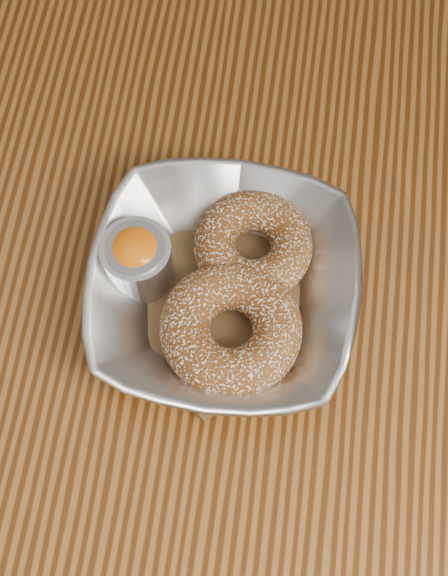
# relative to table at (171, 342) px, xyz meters

# --- Properties ---
(ground_plane) EXTENTS (4.00, 4.00, 0.00)m
(ground_plane) POSITION_rel_table_xyz_m (0.00, 0.00, -0.65)
(ground_plane) COLOR #565659
(ground_plane) RESTS_ON ground
(table) EXTENTS (1.20, 0.80, 0.75)m
(table) POSITION_rel_table_xyz_m (0.00, 0.00, 0.00)
(table) COLOR brown
(table) RESTS_ON ground_plane
(serving_bowl) EXTENTS (0.21, 0.21, 0.05)m
(serving_bowl) POSITION_rel_table_xyz_m (0.05, 0.01, 0.12)
(serving_bowl) COLOR #B9BCC1
(serving_bowl) RESTS_ON table
(parchment) EXTENTS (0.21, 0.21, 0.00)m
(parchment) POSITION_rel_table_xyz_m (0.05, 0.01, 0.11)
(parchment) COLOR brown
(parchment) RESTS_ON table
(donut_back) EXTENTS (0.11, 0.11, 0.03)m
(donut_back) POSITION_rel_table_xyz_m (0.07, 0.05, 0.13)
(donut_back) COLOR brown
(donut_back) RESTS_ON parchment
(donut_front) EXTENTS (0.15, 0.15, 0.04)m
(donut_front) POSITION_rel_table_xyz_m (0.06, -0.02, 0.13)
(donut_front) COLOR brown
(donut_front) RESTS_ON parchment
(ramekin) EXTENTS (0.06, 0.06, 0.06)m
(ramekin) POSITION_rel_table_xyz_m (-0.02, 0.02, 0.14)
(ramekin) COLOR #B9BCC1
(ramekin) RESTS_ON table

